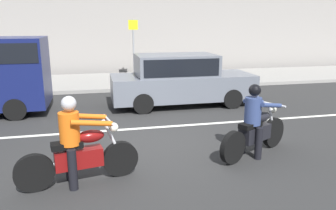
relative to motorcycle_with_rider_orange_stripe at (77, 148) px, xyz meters
name	(u,v)px	position (x,y,z in m)	size (l,w,h in m)	color
ground_plane	(157,139)	(1.76, 1.90, -0.65)	(80.00, 80.00, 0.00)	#292929
sidewalk_slab	(125,81)	(1.76, 9.90, -0.58)	(40.00, 4.40, 0.14)	gray
lane_marking_stripe	(143,128)	(1.54, 2.80, -0.64)	(18.00, 0.14, 0.01)	silver
motorcycle_with_rider_orange_stripe	(77,148)	(0.00, 0.00, 0.00)	(2.10, 0.76, 1.57)	black
motorcycle_with_rider_denim_blue	(255,126)	(3.58, 0.51, -0.02)	(1.92, 1.11, 1.54)	black
parked_sedan_slate_gray	(180,79)	(3.15, 5.06, 0.24)	(4.75, 1.82, 1.72)	slate
street_sign_post	(134,43)	(2.24, 10.24, 1.14)	(0.44, 0.08, 2.74)	gray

